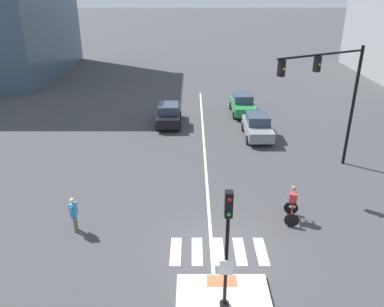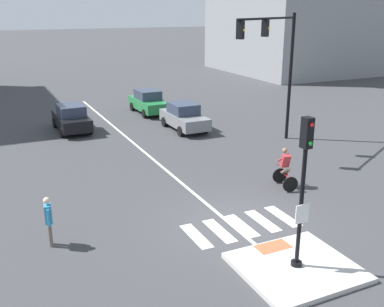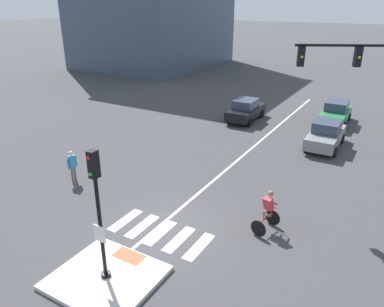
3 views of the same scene
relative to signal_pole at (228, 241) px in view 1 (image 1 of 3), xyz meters
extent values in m
plane|color=#3D3D3F|center=(0.00, 3.23, -2.80)|extent=(300.00, 300.00, 0.00)
cube|color=beige|center=(0.00, 0.01, -2.73)|extent=(3.28, 3.03, 0.15)
cube|color=#DB5B38|center=(0.00, 1.17, -2.65)|extent=(1.10, 0.60, 0.01)
cylinder|color=black|center=(0.00, 0.01, -2.59)|extent=(0.32, 0.32, 0.12)
cylinder|color=black|center=(0.00, 0.01, -0.81)|extent=(0.12, 0.12, 3.44)
cube|color=white|center=(0.00, -0.07, -0.99)|extent=(0.44, 0.03, 0.56)
cube|color=black|center=(0.00, 0.01, 1.33)|extent=(0.24, 0.28, 0.84)
sphere|color=red|center=(0.00, -0.15, 1.58)|extent=(0.12, 0.12, 0.12)
sphere|color=green|center=(0.00, -0.15, 1.08)|extent=(0.12, 0.12, 0.12)
cube|color=silver|center=(-1.76, 3.06, -2.80)|extent=(0.44, 1.80, 0.01)
cube|color=silver|center=(-0.88, 3.06, -2.80)|extent=(0.44, 1.80, 0.01)
cube|color=silver|center=(0.00, 3.06, -2.80)|extent=(0.44, 1.80, 0.01)
cube|color=silver|center=(0.88, 3.06, -2.80)|extent=(0.44, 1.80, 0.01)
cube|color=silver|center=(1.76, 3.06, -2.80)|extent=(0.44, 1.80, 0.01)
cube|color=silver|center=(-0.27, 13.23, -2.80)|extent=(0.14, 28.00, 0.01)
cylinder|color=black|center=(8.07, 11.42, 0.69)|extent=(0.18, 0.18, 6.99)
cylinder|color=black|center=(5.52, 10.10, 3.93)|extent=(5.15, 2.74, 0.11)
cube|color=black|center=(5.27, 9.97, 3.48)|extent=(0.37, 0.39, 0.80)
sphere|color=gold|center=(5.35, 9.82, 3.48)|extent=(0.12, 0.12, 0.12)
cube|color=black|center=(3.23, 8.91, 3.48)|extent=(0.37, 0.39, 0.80)
sphere|color=gold|center=(3.31, 8.76, 3.48)|extent=(0.12, 0.12, 0.12)
cube|color=#237A3D|center=(3.09, 20.97, -2.15)|extent=(1.77, 4.13, 0.70)
cube|color=#2D384C|center=(3.09, 21.12, -1.48)|extent=(1.51, 1.92, 0.64)
cylinder|color=black|center=(3.94, 19.71, -2.50)|extent=(0.19, 0.60, 0.60)
cylinder|color=black|center=(2.28, 19.69, -2.50)|extent=(0.19, 0.60, 0.60)
cylinder|color=black|center=(3.90, 22.26, -2.50)|extent=(0.19, 0.60, 0.60)
cylinder|color=black|center=(2.24, 22.23, -2.50)|extent=(0.19, 0.60, 0.60)
cube|color=slate|center=(3.50, 15.70, -2.15)|extent=(1.71, 4.11, 0.70)
cube|color=#2D384C|center=(3.50, 15.85, -1.48)|extent=(1.49, 1.90, 0.64)
cylinder|color=black|center=(4.34, 14.43, -2.50)|extent=(0.18, 0.60, 0.60)
cylinder|color=black|center=(2.68, 14.43, -2.50)|extent=(0.18, 0.60, 0.60)
cylinder|color=black|center=(4.33, 16.97, -2.50)|extent=(0.18, 0.60, 0.60)
cylinder|color=black|center=(2.67, 16.97, -2.50)|extent=(0.18, 0.60, 0.60)
cube|color=black|center=(-2.86, 18.40, -2.15)|extent=(1.74, 4.12, 0.70)
cube|color=#2D384C|center=(-2.86, 18.25, -1.48)|extent=(1.50, 1.92, 0.64)
cylinder|color=black|center=(-3.71, 19.66, -2.50)|extent=(0.19, 0.60, 0.60)
cylinder|color=black|center=(-2.04, 19.68, -2.50)|extent=(0.19, 0.60, 0.60)
cylinder|color=black|center=(-3.68, 17.12, -2.50)|extent=(0.19, 0.60, 0.60)
cylinder|color=black|center=(-2.02, 17.14, -2.50)|extent=(0.19, 0.60, 0.60)
cylinder|color=black|center=(3.59, 5.83, -2.47)|extent=(0.65, 0.17, 0.66)
cylinder|color=black|center=(3.38, 4.81, -2.47)|extent=(0.65, 0.17, 0.66)
cylinder|color=#B21E1E|center=(3.49, 5.32, -2.25)|extent=(0.23, 0.88, 0.05)
cylinder|color=#B21E1E|center=(3.45, 5.14, -2.07)|extent=(0.04, 0.04, 0.30)
cylinder|color=#B21E1E|center=(3.58, 5.79, -1.95)|extent=(0.44, 0.12, 0.04)
cylinder|color=#6B6051|center=(3.40, 5.32, -2.07)|extent=(0.20, 0.41, 0.33)
cylinder|color=#6B6051|center=(3.56, 5.28, -2.07)|extent=(0.20, 0.41, 0.33)
cube|color=#B73338|center=(3.50, 5.40, -1.64)|extent=(0.41, 0.44, 0.60)
sphere|color=#936B4C|center=(3.53, 5.52, -1.23)|extent=(0.22, 0.22, 0.22)
cylinder|color=#B73338|center=(3.38, 5.61, -1.64)|extent=(0.17, 0.46, 0.31)
cylinder|color=#B73338|center=(3.70, 5.54, -1.64)|extent=(0.17, 0.46, 0.31)
cylinder|color=#6B6051|center=(-6.21, 4.56, -2.39)|extent=(0.12, 0.12, 0.82)
cylinder|color=#6B6051|center=(-6.23, 4.40, -2.39)|extent=(0.12, 0.12, 0.82)
cube|color=#338CBF|center=(-6.22, 4.48, -1.68)|extent=(0.25, 0.38, 0.60)
cylinder|color=#338CBF|center=(-6.20, 4.71, -1.73)|extent=(0.09, 0.09, 0.56)
cylinder|color=#338CBF|center=(-6.24, 4.25, -1.73)|extent=(0.09, 0.09, 0.56)
sphere|color=beige|center=(-6.22, 4.48, -1.24)|extent=(0.22, 0.22, 0.22)
camera|label=1|loc=(-1.09, -9.85, 7.40)|focal=36.37mm
camera|label=2|loc=(-7.58, -9.02, 4.47)|focal=42.14mm
camera|label=3|loc=(7.27, -6.82, 5.64)|focal=34.63mm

